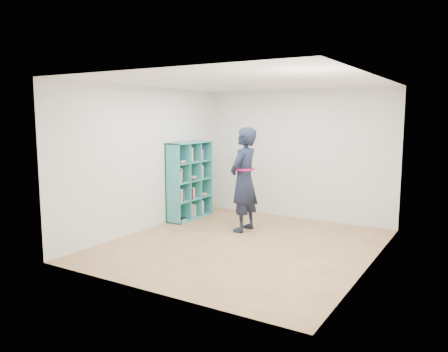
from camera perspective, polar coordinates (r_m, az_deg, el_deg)
The scene contains 9 objects.
floor at distance 7.19m, azimuth 2.47°, elevation -8.94°, with size 4.50×4.50×0.00m, color olive.
ceiling at distance 6.90m, azimuth 2.60°, elevation 12.19°, with size 4.50×4.50×0.00m, color white.
wall_left at distance 8.08m, azimuth -10.02°, elevation 2.22°, with size 0.02×4.50×2.60m, color silver.
wall_right at distance 6.23m, azimuth 18.88°, elevation 0.26°, with size 0.02×4.50×2.60m, color silver.
wall_back at distance 8.96m, azimuth 9.48°, elevation 2.77°, with size 4.00×0.02×2.60m, color silver.
wall_front at distance 5.09m, azimuth -9.76°, elevation -1.05°, with size 4.00×0.02×2.60m, color silver.
bookshelf at distance 8.88m, azimuth -4.62°, elevation -0.69°, with size 0.34×1.17×1.56m.
person at distance 7.85m, azimuth 2.62°, elevation -0.47°, with size 0.45×0.69×1.88m.
smartphone at distance 7.96m, azimuth 2.01°, elevation 0.55°, with size 0.01×0.11×0.14m.
Camera 1 is at (3.31, -6.04, 2.08)m, focal length 35.00 mm.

